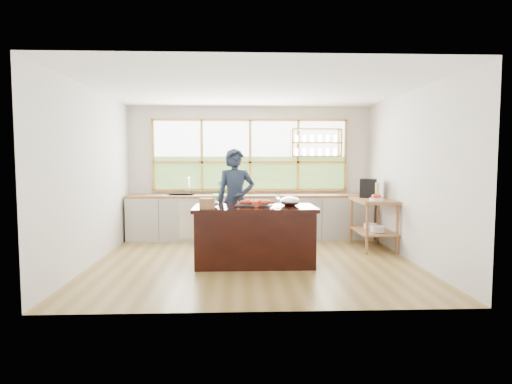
{
  "coord_description": "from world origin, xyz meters",
  "views": [
    {
      "loc": [
        -0.24,
        -6.68,
        1.63
      ],
      "look_at": [
        0.04,
        0.15,
        1.09
      ],
      "focal_mm": 30.0,
      "sensor_mm": 36.0,
      "label": 1
    }
  ],
  "objects": [
    {
      "name": "wicker_basket",
      "position": [
        -0.7,
        -0.42,
        0.97
      ],
      "size": [
        0.23,
        0.23,
        0.15
      ],
      "primitive_type": "cylinder",
      "color": "#AB7C49",
      "rests_on": "island"
    },
    {
      "name": "fruit_bowl",
      "position": [
        2.14,
        0.59,
        0.94
      ],
      "size": [
        0.23,
        0.23,
        0.11
      ],
      "color": "silver",
      "rests_on": "right_shelf_unit"
    },
    {
      "name": "mixing_bowl_right",
      "position": [
        0.55,
        -0.11,
        0.97
      ],
      "size": [
        0.31,
        0.31,
        0.15
      ],
      "primitive_type": "ellipsoid",
      "color": "silver",
      "rests_on": "island"
    },
    {
      "name": "wine_bottle",
      "position": [
        2.24,
        0.85,
        1.05
      ],
      "size": [
        0.09,
        0.09,
        0.3
      ],
      "primitive_type": "cylinder",
      "rotation": [
        0.0,
        0.0,
        0.33
      ],
      "color": "#A5C569",
      "rests_on": "right_shelf_unit"
    },
    {
      "name": "parchment_roll",
      "position": [
        -0.75,
        0.08,
        0.94
      ],
      "size": [
        0.25,
        0.28,
        0.08
      ],
      "primitive_type": "cylinder",
      "rotation": [
        1.57,
        0.0,
        0.7
      ],
      "color": "white",
      "rests_on": "island"
    },
    {
      "name": "cook",
      "position": [
        -0.3,
        0.61,
        0.9
      ],
      "size": [
        0.69,
        0.48,
        1.8
      ],
      "primitive_type": "imported",
      "rotation": [
        0.0,
        0.0,
        0.09
      ],
      "color": "#192234",
      "rests_on": "ground_plane"
    },
    {
      "name": "mixing_bowl_left",
      "position": [
        -0.68,
        -0.24,
        0.96
      ],
      "size": [
        0.28,
        0.28,
        0.13
      ],
      "primitive_type": "ellipsoid",
      "color": "silver",
      "rests_on": "island"
    },
    {
      "name": "back_counter",
      "position": [
        -0.02,
        1.94,
        0.45
      ],
      "size": [
        4.9,
        0.63,
        0.9
      ],
      "color": "#BAB6B0",
      "rests_on": "ground_plane"
    },
    {
      "name": "right_shelf_unit",
      "position": [
        2.19,
        0.89,
        0.6
      ],
      "size": [
        0.62,
        1.1,
        0.9
      ],
      "color": "#8F5E37",
      "rests_on": "ground_plane"
    },
    {
      "name": "ground_plane",
      "position": [
        0.0,
        0.0,
        0.0
      ],
      "size": [
        5.0,
        5.0,
        0.0
      ],
      "primitive_type": "plane",
      "color": "olive"
    },
    {
      "name": "slate_board",
      "position": [
        -0.01,
        -0.13,
        0.91
      ],
      "size": [
        0.61,
        0.49,
        0.02
      ],
      "primitive_type": "cube",
      "rotation": [
        0.0,
        0.0,
        -0.18
      ],
      "color": "black",
      "rests_on": "island"
    },
    {
      "name": "room_shell",
      "position": [
        0.02,
        0.51,
        1.75
      ],
      "size": [
        5.02,
        4.52,
        2.71
      ],
      "color": "beige",
      "rests_on": "ground_plane"
    },
    {
      "name": "cutting_board",
      "position": [
        -0.56,
        1.94,
        0.91
      ],
      "size": [
        0.44,
        0.35,
        0.01
      ],
      "primitive_type": "cube",
      "rotation": [
        0.0,
        0.0,
        -0.13
      ],
      "color": "#45CF3E",
      "rests_on": "back_counter"
    },
    {
      "name": "island",
      "position": [
        0.0,
        -0.2,
        0.45
      ],
      "size": [
        1.85,
        0.9,
        0.9
      ],
      "color": "black",
      "rests_on": "ground_plane"
    },
    {
      "name": "wine_glass",
      "position": [
        0.34,
        -0.44,
        1.06
      ],
      "size": [
        0.08,
        0.08,
        0.22
      ],
      "color": "white",
      "rests_on": "island"
    },
    {
      "name": "lobster_pile",
      "position": [
        0.01,
        -0.16,
        0.96
      ],
      "size": [
        0.52,
        0.48,
        0.08
      ],
      "color": "#DF5B18",
      "rests_on": "slate_board"
    },
    {
      "name": "potted_plant",
      "position": [
        -0.62,
        2.0,
        1.04
      ],
      "size": [
        0.16,
        0.12,
        0.29
      ],
      "primitive_type": "imported",
      "rotation": [
        0.0,
        0.0,
        0.11
      ],
      "color": "slate",
      "rests_on": "back_counter"
    },
    {
      "name": "espresso_machine",
      "position": [
        2.19,
        1.23,
        1.08
      ],
      "size": [
        0.39,
        0.4,
        0.35
      ],
      "primitive_type": "cube",
      "rotation": [
        0.0,
        0.0,
        -0.3
      ],
      "color": "black",
      "rests_on": "right_shelf_unit"
    }
  ]
}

